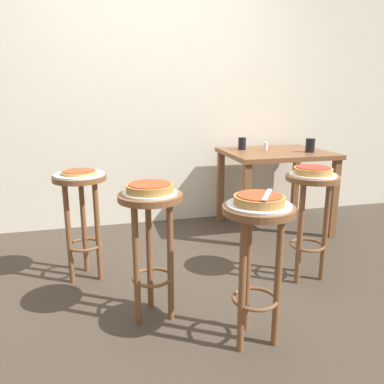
{
  "coord_description": "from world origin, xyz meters",
  "views": [
    {
      "loc": [
        -0.55,
        -2.1,
        1.26
      ],
      "look_at": [
        0.03,
        0.15,
        0.67
      ],
      "focal_mm": 35.62,
      "sensor_mm": 36.0,
      "label": 1
    }
  ],
  "objects_px": {
    "pizza_leftside": "(313,170)",
    "cup_near_edge": "(310,145)",
    "stool_foreground": "(257,246)",
    "cup_far_edge": "(242,144)",
    "stool_middle": "(151,230)",
    "serving_plate_rear": "(79,174)",
    "pizza_rear": "(79,172)",
    "serving_plate_leftside": "(313,175)",
    "pizza_server_knife": "(267,195)",
    "pizza_middle": "(150,188)",
    "dining_table": "(275,164)",
    "pizza_foreground": "(259,199)",
    "condiment_shaker": "(266,146)",
    "serving_plate_middle": "(150,193)",
    "stool_rear": "(82,205)",
    "stool_leftside": "(310,205)",
    "serving_plate_foreground": "(259,205)"
  },
  "relations": [
    {
      "from": "pizza_rear",
      "to": "pizza_server_knife",
      "type": "bearing_deg",
      "value": -47.97
    },
    {
      "from": "pizza_leftside",
      "to": "pizza_middle",
      "type": "bearing_deg",
      "value": -169.21
    },
    {
      "from": "cup_near_edge",
      "to": "cup_far_edge",
      "type": "distance_m",
      "value": 0.62
    },
    {
      "from": "dining_table",
      "to": "pizza_foreground",
      "type": "bearing_deg",
      "value": -118.94
    },
    {
      "from": "stool_rear",
      "to": "cup_far_edge",
      "type": "height_order",
      "value": "cup_far_edge"
    },
    {
      "from": "stool_leftside",
      "to": "serving_plate_foreground",
      "type": "bearing_deg",
      "value": -138.05
    },
    {
      "from": "serving_plate_leftside",
      "to": "dining_table",
      "type": "distance_m",
      "value": 1.04
    },
    {
      "from": "stool_rear",
      "to": "pizza_rear",
      "type": "relative_size",
      "value": 3.14
    },
    {
      "from": "pizza_rear",
      "to": "condiment_shaker",
      "type": "xyz_separation_m",
      "value": [
        1.66,
        0.68,
        0.03
      ]
    },
    {
      "from": "stool_middle",
      "to": "serving_plate_rear",
      "type": "height_order",
      "value": "serving_plate_rear"
    },
    {
      "from": "pizza_middle",
      "to": "serving_plate_foreground",
      "type": "bearing_deg",
      "value": -37.73
    },
    {
      "from": "serving_plate_middle",
      "to": "serving_plate_rear",
      "type": "bearing_deg",
      "value": 122.76
    },
    {
      "from": "serving_plate_leftside",
      "to": "pizza_rear",
      "type": "relative_size",
      "value": 1.3
    },
    {
      "from": "pizza_rear",
      "to": "cup_far_edge",
      "type": "xyz_separation_m",
      "value": [
        1.46,
        0.78,
        0.05
      ]
    },
    {
      "from": "serving_plate_foreground",
      "to": "pizza_foreground",
      "type": "relative_size",
      "value": 1.28
    },
    {
      "from": "cup_far_edge",
      "to": "condiment_shaker",
      "type": "xyz_separation_m",
      "value": [
        0.2,
        -0.1,
        -0.02
      ]
    },
    {
      "from": "cup_near_edge",
      "to": "condiment_shaker",
      "type": "bearing_deg",
      "value": 148.16
    },
    {
      "from": "serving_plate_middle",
      "to": "condiment_shaker",
      "type": "bearing_deg",
      "value": 45.23
    },
    {
      "from": "stool_foreground",
      "to": "stool_rear",
      "type": "height_order",
      "value": "same"
    },
    {
      "from": "pizza_foreground",
      "to": "pizza_leftside",
      "type": "height_order",
      "value": "same"
    },
    {
      "from": "serving_plate_foreground",
      "to": "cup_near_edge",
      "type": "distance_m",
      "value": 1.84
    },
    {
      "from": "serving_plate_middle",
      "to": "serving_plate_rear",
      "type": "relative_size",
      "value": 0.89
    },
    {
      "from": "condiment_shaker",
      "to": "stool_middle",
      "type": "bearing_deg",
      "value": -134.77
    },
    {
      "from": "stool_foreground",
      "to": "cup_far_edge",
      "type": "height_order",
      "value": "cup_far_edge"
    },
    {
      "from": "condiment_shaker",
      "to": "serving_plate_middle",
      "type": "bearing_deg",
      "value": -134.77
    },
    {
      "from": "serving_plate_rear",
      "to": "pizza_rear",
      "type": "distance_m",
      "value": 0.02
    },
    {
      "from": "stool_middle",
      "to": "cup_near_edge",
      "type": "relative_size",
      "value": 5.97
    },
    {
      "from": "stool_foreground",
      "to": "serving_plate_foreground",
      "type": "bearing_deg",
      "value": -71.57
    },
    {
      "from": "serving_plate_rear",
      "to": "cup_far_edge",
      "type": "relative_size",
      "value": 2.88
    },
    {
      "from": "serving_plate_middle",
      "to": "condiment_shaker",
      "type": "distance_m",
      "value": 1.81
    },
    {
      "from": "stool_foreground",
      "to": "stool_middle",
      "type": "relative_size",
      "value": 1.0
    },
    {
      "from": "serving_plate_leftside",
      "to": "serving_plate_rear",
      "type": "bearing_deg",
      "value": 165.5
    },
    {
      "from": "pizza_foreground",
      "to": "pizza_server_knife",
      "type": "distance_m",
      "value": 0.04
    },
    {
      "from": "stool_leftside",
      "to": "dining_table",
      "type": "xyz_separation_m",
      "value": [
        0.23,
        1.0,
        0.1
      ]
    },
    {
      "from": "pizza_foreground",
      "to": "condiment_shaker",
      "type": "xyz_separation_m",
      "value": [
        0.8,
        1.65,
        0.02
      ]
    },
    {
      "from": "pizza_leftside",
      "to": "serving_plate_rear",
      "type": "relative_size",
      "value": 0.76
    },
    {
      "from": "serving_plate_leftside",
      "to": "stool_foreground",
      "type": "bearing_deg",
      "value": -138.05
    },
    {
      "from": "pizza_foreground",
      "to": "pizza_middle",
      "type": "bearing_deg",
      "value": 142.27
    },
    {
      "from": "stool_leftside",
      "to": "pizza_rear",
      "type": "relative_size",
      "value": 3.14
    },
    {
      "from": "cup_far_edge",
      "to": "condiment_shaker",
      "type": "height_order",
      "value": "cup_far_edge"
    },
    {
      "from": "pizza_leftside",
      "to": "cup_near_edge",
      "type": "xyz_separation_m",
      "value": [
        0.49,
        0.86,
        0.04
      ]
    },
    {
      "from": "serving_plate_middle",
      "to": "cup_near_edge",
      "type": "relative_size",
      "value": 2.39
    },
    {
      "from": "pizza_middle",
      "to": "cup_near_edge",
      "type": "relative_size",
      "value": 2.08
    },
    {
      "from": "stool_middle",
      "to": "pizza_leftside",
      "type": "bearing_deg",
      "value": 10.79
    },
    {
      "from": "pizza_foreground",
      "to": "stool_rear",
      "type": "height_order",
      "value": "pizza_foreground"
    },
    {
      "from": "pizza_foreground",
      "to": "dining_table",
      "type": "bearing_deg",
      "value": 61.06
    },
    {
      "from": "stool_foreground",
      "to": "stool_rear",
      "type": "distance_m",
      "value": 1.29
    },
    {
      "from": "stool_foreground",
      "to": "serving_plate_rear",
      "type": "bearing_deg",
      "value": 131.64
    },
    {
      "from": "condiment_shaker",
      "to": "stool_foreground",
      "type": "bearing_deg",
      "value": -115.88
    },
    {
      "from": "serving_plate_middle",
      "to": "dining_table",
      "type": "distance_m",
      "value": 1.82
    }
  ]
}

